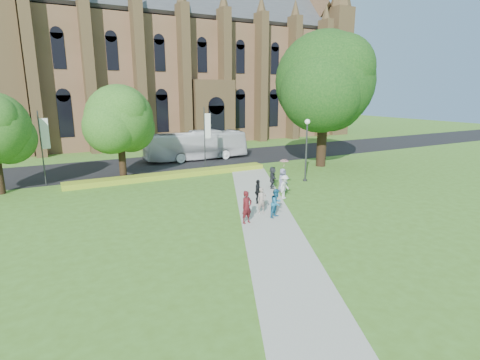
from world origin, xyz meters
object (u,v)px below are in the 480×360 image
large_tree (325,82)px  tour_coach (196,145)px  streetlamp (307,143)px  pedestrian_0 (247,207)px

large_tree → tour_coach: (-9.84, 9.39, -6.75)m
streetlamp → large_tree: (5.50, 4.50, 5.07)m
streetlamp → large_tree: 8.73m
large_tree → tour_coach: bearing=136.3°
streetlamp → pedestrian_0: bearing=-144.5°
pedestrian_0 → large_tree: bearing=25.7°
pedestrian_0 → streetlamp: bearing=24.3°
streetlamp → large_tree: size_ratio=0.40×
large_tree → pedestrian_0: bearing=-143.1°
tour_coach → pedestrian_0: bearing=167.3°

